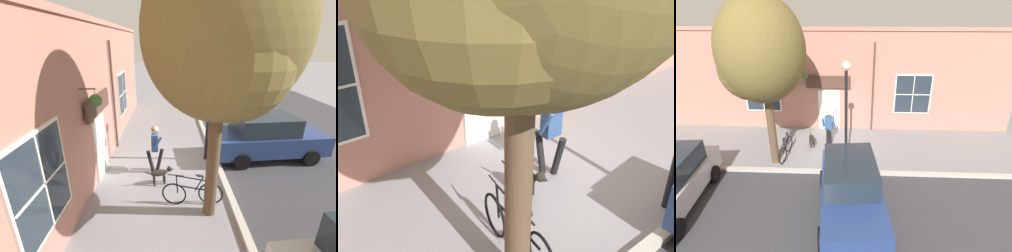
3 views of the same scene
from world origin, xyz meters
TOP-DOWN VIEW (x-y plane):
  - ground_plane at (0.00, 0.00)m, footprint 90.00×90.00m
  - curb_and_road at (5.85, 0.00)m, footprint 10.10×28.00m
  - storefront_facade at (-2.34, -0.00)m, footprint 0.95×18.00m
  - pedestrian_walking at (-0.32, -0.13)m, footprint 0.62×0.55m
  - dog_on_leash at (-0.10, -0.90)m, footprint 0.95×0.38m
  - street_tree_by_curb at (1.29, -2.32)m, footprint 3.42×3.08m
  - leaning_bicycle at (0.82, -1.87)m, footprint 1.74×0.18m
  - parked_car_mid_block at (4.01, 0.98)m, footprint 4.46×2.27m
  - street_lamp at (1.62, 0.75)m, footprint 0.32×0.32m

SIDE VIEW (x-z plane):
  - ground_plane at x=0.00m, z-range 0.00..0.00m
  - curb_and_road at x=5.85m, z-range -0.04..0.08m
  - leaning_bicycle at x=0.82m, z-range -0.12..0.88m
  - dog_on_leash at x=-0.10m, z-range 0.10..0.70m
  - parked_car_mid_block at x=4.01m, z-range 0.00..1.75m
  - pedestrian_walking at x=-0.32m, z-range 0.18..1.93m
  - storefront_facade at x=-2.34m, z-range 0.00..5.10m
  - street_lamp at x=1.62m, z-range 0.71..4.99m
  - street_tree_by_curb at x=1.29m, z-range 1.18..7.63m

